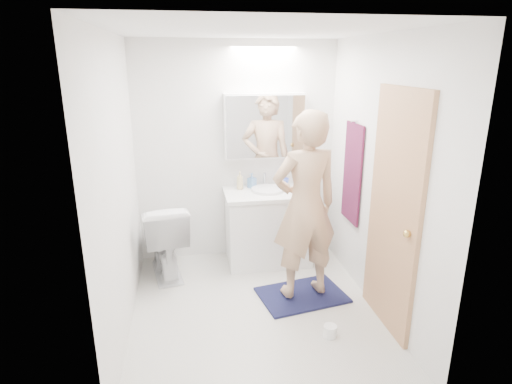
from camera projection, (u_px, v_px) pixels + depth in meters
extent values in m
plane|color=silver|center=(255.00, 310.00, 3.90)|extent=(2.50, 2.50, 0.00)
plane|color=white|center=(255.00, 30.00, 3.19)|extent=(2.50, 2.50, 0.00)
plane|color=white|center=(237.00, 153.00, 4.72)|extent=(2.50, 0.00, 2.50)
plane|color=white|center=(292.00, 246.00, 2.37)|extent=(2.50, 0.00, 2.50)
plane|color=white|center=(118.00, 190.00, 3.37)|extent=(0.00, 2.50, 2.50)
plane|color=white|center=(379.00, 178.00, 3.72)|extent=(0.00, 2.50, 2.50)
cube|color=white|center=(268.00, 229.00, 4.74)|extent=(0.90, 0.55, 0.78)
cube|color=white|center=(268.00, 193.00, 4.62)|extent=(0.95, 0.58, 0.04)
cylinder|color=silver|center=(268.00, 190.00, 4.64)|extent=(0.36, 0.36, 0.03)
cylinder|color=#BBBCC0|center=(265.00, 179.00, 4.80)|extent=(0.02, 0.02, 0.16)
cube|color=white|center=(265.00, 126.00, 4.61)|extent=(0.88, 0.14, 0.70)
cube|color=silver|center=(266.00, 127.00, 4.54)|extent=(0.84, 0.01, 0.66)
imported|color=white|center=(164.00, 238.00, 4.45)|extent=(0.57, 0.85, 0.81)
cube|color=#19143F|center=(302.00, 295.00, 4.12)|extent=(0.89, 0.69, 0.02)
imported|color=tan|center=(305.00, 206.00, 3.85)|extent=(0.70, 0.53, 1.74)
cube|color=tan|center=(394.00, 213.00, 3.44)|extent=(0.04, 0.80, 2.00)
sphere|color=gold|center=(407.00, 234.00, 3.17)|extent=(0.06, 0.06, 0.06)
cube|color=#19123B|center=(352.00, 173.00, 4.26)|extent=(0.02, 0.42, 1.00)
cylinder|color=silver|center=(355.00, 121.00, 4.10)|extent=(0.07, 0.02, 0.02)
imported|color=#CAB783|center=(240.00, 180.00, 4.68)|extent=(0.08, 0.08, 0.20)
imported|color=#5988C0|center=(252.00, 181.00, 4.73)|extent=(0.11, 0.11, 0.17)
imported|color=#425AC8|center=(284.00, 182.00, 4.78)|extent=(0.13, 0.13, 0.10)
cylinder|color=white|center=(330.00, 331.00, 3.51)|extent=(0.11, 0.11, 0.10)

